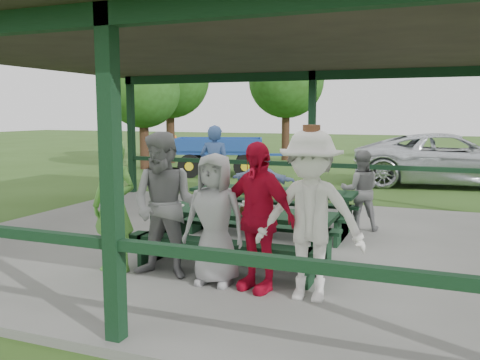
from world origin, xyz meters
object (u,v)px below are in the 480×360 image
at_px(contestant_grey_mid, 215,219).
at_px(spectator_blue, 215,168).
at_px(pickup_truck, 450,160).
at_px(farm_trailer, 219,155).
at_px(contestant_grey_left, 165,205).
at_px(spectator_lblue, 260,183).
at_px(contestant_red, 257,216).
at_px(contestant_green, 114,205).
at_px(picnic_table_far, 272,205).
at_px(spectator_grey, 360,190).
at_px(contestant_white_fedora, 310,216).
at_px(picnic_table_near, 238,230).

xyz_separation_m(contestant_grey_mid, spectator_blue, (-1.93, 4.30, 0.11)).
bearing_deg(pickup_truck, contestant_grey_mid, 157.85).
distance_m(spectator_blue, farm_trailer, 7.01).
relative_size(contestant_grey_left, spectator_lblue, 1.27).
bearing_deg(contestant_red, spectator_blue, 138.18).
bearing_deg(pickup_truck, contestant_green, 151.07).
relative_size(picnic_table_far, spectator_blue, 1.57).
bearing_deg(contestant_red, spectator_grey, 97.60).
xyz_separation_m(spectator_grey, pickup_truck, (1.60, 7.36, -0.03)).
xyz_separation_m(contestant_grey_mid, contestant_white_fedora, (1.19, -0.09, 0.15)).
bearing_deg(contestant_white_fedora, spectator_blue, 123.39).
relative_size(picnic_table_near, picnic_table_far, 0.93).
distance_m(picnic_table_far, spectator_blue, 2.31).
relative_size(spectator_lblue, farm_trailer, 0.36).
bearing_deg(contestant_grey_left, spectator_grey, 58.61).
height_order(spectator_grey, pickup_truck, pickup_truck).
xyz_separation_m(contestant_grey_mid, contestant_red, (0.54, -0.01, 0.08)).
relative_size(contestant_grey_mid, spectator_lblue, 1.10).
distance_m(picnic_table_near, contestant_red, 1.12).
xyz_separation_m(contestant_white_fedora, pickup_truck, (1.63, 11.02, -0.26)).
xyz_separation_m(contestant_grey_left, spectator_lblue, (-0.03, 3.76, -0.19)).
bearing_deg(spectator_grey, contestant_grey_left, 46.08).
distance_m(contestant_red, contestant_white_fedora, 0.66).
xyz_separation_m(contestant_green, pickup_truck, (4.26, 10.94, -0.19)).
height_order(contestant_green, pickup_truck, contestant_green).
bearing_deg(picnic_table_near, contestant_white_fedora, -37.54).
height_order(picnic_table_far, contestant_grey_left, contestant_grey_left).
bearing_deg(contestant_grey_mid, spectator_grey, 69.77).
height_order(contestant_green, contestant_grey_mid, contestant_green).
distance_m(contestant_red, spectator_grey, 3.65).
bearing_deg(contestant_grey_left, contestant_white_fedora, -6.34).
height_order(contestant_red, spectator_lblue, contestant_red).
distance_m(contestant_green, contestant_grey_left, 0.75).
height_order(contestant_grey_mid, spectator_lblue, contestant_grey_mid).
distance_m(contestant_grey_mid, contestant_white_fedora, 1.21).
distance_m(picnic_table_far, spectator_grey, 1.59).
height_order(picnic_table_far, spectator_blue, spectator_blue).
distance_m(picnic_table_far, pickup_truck, 8.62).
xyz_separation_m(spectator_grey, farm_trailer, (-5.88, 7.18, -0.11)).
relative_size(contestant_white_fedora, spectator_lblue, 1.34).
relative_size(contestant_red, spectator_grey, 1.23).
bearing_deg(picnic_table_near, pickup_truck, 74.11).
bearing_deg(spectator_lblue, contestant_grey_mid, 107.96).
bearing_deg(spectator_blue, picnic_table_near, 113.68).
distance_m(contestant_grey_mid, contestant_red, 0.55).
height_order(contestant_green, spectator_lblue, contestant_green).
bearing_deg(contestant_green, contestant_red, 2.38).
relative_size(pickup_truck, farm_trailer, 1.40).
height_order(spectator_blue, pickup_truck, spectator_blue).
relative_size(contestant_green, spectator_grey, 1.23).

